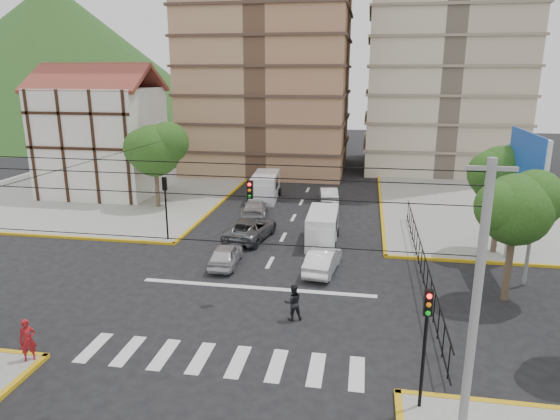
% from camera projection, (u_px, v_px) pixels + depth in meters
% --- Properties ---
extents(ground, '(160.00, 160.00, 0.00)m').
position_uv_depth(ground, '(252.00, 297.00, 26.18)').
color(ground, black).
rests_on(ground, ground).
extents(sidewalk_nw, '(26.00, 26.00, 0.15)m').
position_uv_depth(sidewalk_nw, '(97.00, 193.00, 48.43)').
color(sidewalk_nw, gray).
rests_on(sidewalk_nw, ground).
extents(sidewalk_ne, '(26.00, 26.00, 0.15)m').
position_uv_depth(sidewalk_ne, '(537.00, 212.00, 41.86)').
color(sidewalk_ne, gray).
rests_on(sidewalk_ne, ground).
extents(crosswalk_stripes, '(12.00, 2.40, 0.01)m').
position_uv_depth(crosswalk_stripes, '(219.00, 360.00, 20.48)').
color(crosswalk_stripes, silver).
rests_on(crosswalk_stripes, ground).
extents(stop_line, '(13.00, 0.40, 0.01)m').
position_uv_depth(stop_line, '(257.00, 288.00, 27.32)').
color(stop_line, silver).
rests_on(stop_line, ground).
extents(tudor_building, '(10.80, 8.05, 12.23)m').
position_uv_depth(tudor_building, '(102.00, 140.00, 46.88)').
color(tudor_building, silver).
rests_on(tudor_building, ground).
extents(distant_hill, '(70.00, 70.00, 28.00)m').
position_uv_depth(distant_hill, '(58.00, 58.00, 97.91)').
color(distant_hill, '#29531B').
rests_on(distant_hill, ground).
extents(park_fence, '(0.10, 22.50, 1.66)m').
position_uv_depth(park_fence, '(420.00, 275.00, 28.97)').
color(park_fence, black).
rests_on(park_fence, ground).
extents(billboard, '(0.36, 6.20, 8.10)m').
position_uv_depth(billboard, '(526.00, 172.00, 27.89)').
color(billboard, slate).
rests_on(billboard, ground).
extents(tree_park_a, '(4.41, 3.60, 6.83)m').
position_uv_depth(tree_park_a, '(518.00, 206.00, 24.60)').
color(tree_park_a, '#473828').
rests_on(tree_park_a, ground).
extents(tree_park_c, '(4.65, 3.80, 7.25)m').
position_uv_depth(tree_park_c, '(504.00, 173.00, 30.99)').
color(tree_park_c, '#473828').
rests_on(tree_park_c, ground).
extents(tree_tudor, '(5.39, 4.40, 7.43)m').
position_uv_depth(tree_tudor, '(156.00, 148.00, 41.94)').
color(tree_tudor, '#473828').
rests_on(tree_tudor, ground).
extents(traffic_light_se, '(0.28, 0.22, 4.40)m').
position_uv_depth(traffic_light_se, '(426.00, 330.00, 16.66)').
color(traffic_light_se, black).
rests_on(traffic_light_se, ground).
extents(traffic_light_nw, '(0.28, 0.22, 4.40)m').
position_uv_depth(traffic_light_nw, '(165.00, 198.00, 34.03)').
color(traffic_light_nw, black).
rests_on(traffic_light_nw, ground).
extents(traffic_light_hanging, '(18.00, 9.12, 0.92)m').
position_uv_depth(traffic_light_hanging, '(240.00, 198.00, 22.66)').
color(traffic_light_hanging, black).
rests_on(traffic_light_hanging, ground).
extents(utility_pole_se, '(1.40, 0.28, 9.00)m').
position_uv_depth(utility_pole_se, '(476.00, 303.00, 14.88)').
color(utility_pole_se, slate).
rests_on(utility_pole_se, ground).
extents(van_right_lane, '(2.09, 4.98, 2.23)m').
position_uv_depth(van_right_lane, '(322.00, 229.00, 33.95)').
color(van_right_lane, silver).
rests_on(van_right_lane, ground).
extents(van_left_lane, '(2.52, 5.55, 2.44)m').
position_uv_depth(van_left_lane, '(265.00, 188.00, 45.50)').
color(van_left_lane, silver).
rests_on(van_left_lane, ground).
extents(car_silver_front_left, '(1.80, 4.05, 1.35)m').
position_uv_depth(car_silver_front_left, '(226.00, 255.00, 30.32)').
color(car_silver_front_left, silver).
rests_on(car_silver_front_left, ground).
extents(car_white_front_right, '(2.05, 4.52, 1.44)m').
position_uv_depth(car_white_front_right, '(323.00, 260.00, 29.37)').
color(car_white_front_right, white).
rests_on(car_white_front_right, ground).
extents(car_grey_mid_left, '(3.29, 5.69, 1.49)m').
position_uv_depth(car_grey_mid_left, '(251.00, 229.00, 35.15)').
color(car_grey_mid_left, '#5B5E63').
rests_on(car_grey_mid_left, ground).
extents(car_silver_rear_left, '(2.50, 4.99, 1.39)m').
position_uv_depth(car_silver_rear_left, '(255.00, 208.00, 40.61)').
color(car_silver_rear_left, '#B2B1B6').
rests_on(car_silver_rear_left, ground).
extents(car_darkgrey_mid_right, '(1.72, 3.87, 1.29)m').
position_uv_depth(car_darkgrey_mid_right, '(326.00, 208.00, 40.72)').
color(car_darkgrey_mid_right, '#262528').
rests_on(car_darkgrey_mid_right, ground).
extents(car_white_rear_right, '(2.14, 4.50, 1.42)m').
position_uv_depth(car_white_rear_right, '(328.00, 194.00, 45.05)').
color(car_white_rear_right, silver).
rests_on(car_white_rear_right, ground).
extents(pedestrian_sw_corner, '(0.77, 0.71, 1.77)m').
position_uv_depth(pedestrian_sw_corner, '(28.00, 340.00, 20.01)').
color(pedestrian_sw_corner, maroon).
rests_on(pedestrian_sw_corner, sidewalk_sw).
extents(pedestrian_crosswalk, '(1.05, 0.94, 1.78)m').
position_uv_depth(pedestrian_crosswalk, '(293.00, 302.00, 23.61)').
color(pedestrian_crosswalk, black).
rests_on(pedestrian_crosswalk, ground).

